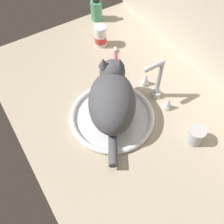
% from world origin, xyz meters
% --- Properties ---
extents(countertop, '(1.22, 0.84, 0.03)m').
position_xyz_m(countertop, '(0.00, 0.00, 0.01)').
color(countertop, '#B7A88E').
rests_on(countertop, ground).
extents(backsplash_wall, '(1.22, 0.02, 0.40)m').
position_xyz_m(backsplash_wall, '(0.00, 0.43, 0.20)').
color(backsplash_wall, beige).
rests_on(backsplash_wall, ground).
extents(sink_basin, '(0.34, 0.34, 0.02)m').
position_xyz_m(sink_basin, '(0.04, -0.06, 0.04)').
color(sink_basin, white).
rests_on(sink_basin, countertop).
extents(faucet, '(0.19, 0.10, 0.21)m').
position_xyz_m(faucet, '(0.04, 0.15, 0.11)').
color(faucet, silver).
rests_on(faucet, countertop).
extents(cat, '(0.37, 0.29, 0.19)m').
position_xyz_m(cat, '(0.03, -0.05, 0.14)').
color(cat, '#4C4C51').
rests_on(cat, sink_basin).
extents(metal_jar, '(0.06, 0.06, 0.07)m').
position_xyz_m(metal_jar, '(0.29, 0.15, 0.06)').
color(metal_jar, '#B2B5BA').
rests_on(metal_jar, countertop).
extents(pill_bottle, '(0.06, 0.06, 0.11)m').
position_xyz_m(pill_bottle, '(-0.36, 0.12, 0.08)').
color(pill_bottle, white).
rests_on(pill_bottle, countertop).
extents(soap_pump_bottle, '(0.06, 0.06, 0.15)m').
position_xyz_m(soap_pump_bottle, '(-0.55, 0.21, 0.09)').
color(soap_pump_bottle, '#4C9E70').
rests_on(soap_pump_bottle, countertop).
extents(toothbrush, '(0.16, 0.10, 0.02)m').
position_xyz_m(toothbrush, '(-0.22, 0.13, 0.04)').
color(toothbrush, '#D83359').
rests_on(toothbrush, countertop).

